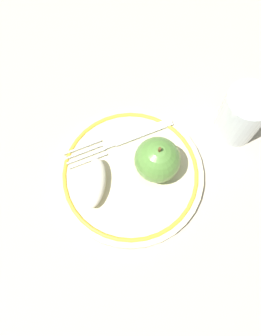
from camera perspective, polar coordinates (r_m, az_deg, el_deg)
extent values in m
plane|color=#B5AA95|center=(0.49, -0.61, -2.43)|extent=(2.00, 2.00, 0.00)
cylinder|color=beige|center=(0.49, 0.00, -1.17)|extent=(0.22, 0.22, 0.01)
torus|color=gold|center=(0.48, 0.00, -0.92)|extent=(0.20, 0.20, 0.01)
sphere|color=#558A39|center=(0.45, 4.70, 1.44)|extent=(0.06, 0.06, 0.06)
cylinder|color=brown|center=(0.42, 5.08, 3.17)|extent=(0.00, 0.00, 0.01)
ellipsoid|color=silver|center=(0.46, -6.34, -2.50)|extent=(0.05, 0.08, 0.02)
cube|color=silver|center=(0.50, 2.23, 6.26)|extent=(0.09, 0.03, 0.00)
cube|color=silver|center=(0.49, -3.73, 4.02)|extent=(0.02, 0.01, 0.00)
cube|color=silver|center=(0.50, -8.40, 3.59)|extent=(0.06, 0.01, 0.00)
cube|color=silver|center=(0.49, -8.08, 2.81)|extent=(0.06, 0.01, 0.00)
cube|color=silver|center=(0.49, -7.77, 2.01)|extent=(0.06, 0.01, 0.00)
cube|color=silver|center=(0.49, -7.45, 1.20)|extent=(0.06, 0.01, 0.00)
cylinder|color=silver|center=(0.51, 18.78, 8.77)|extent=(0.07, 0.07, 0.09)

